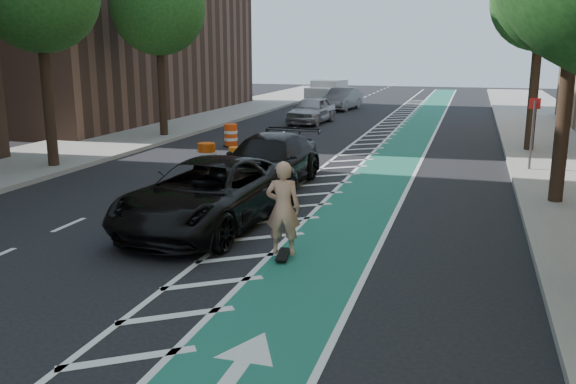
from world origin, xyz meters
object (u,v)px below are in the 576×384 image
at_px(suv_near, 209,194).
at_px(suv_far, 268,162).
at_px(skateboarder, 283,208).
at_px(barrel_a, 207,159).

height_order(suv_near, suv_far, suv_near).
distance_m(skateboarder, suv_far, 6.33).
xyz_separation_m(skateboarder, barrel_a, (-4.93, 7.39, -0.55)).
relative_size(suv_near, suv_far, 1.05).
relative_size(suv_near, barrel_a, 5.56).
height_order(skateboarder, barrel_a, skateboarder).
bearing_deg(suv_far, suv_near, -88.58).
xyz_separation_m(suv_near, barrel_a, (-2.63, 5.74, -0.30)).
distance_m(skateboarder, suv_near, 2.84).
relative_size(skateboarder, barrel_a, 1.84).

